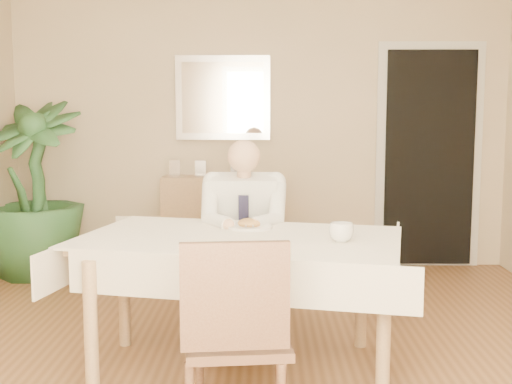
{
  "coord_description": "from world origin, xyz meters",
  "views": [
    {
      "loc": [
        0.06,
        -3.41,
        1.42
      ],
      "look_at": [
        0.0,
        0.35,
        0.95
      ],
      "focal_mm": 45.0,
      "sensor_mm": 36.0,
      "label": 1
    }
  ],
  "objects_px": {
    "chair_near": "(237,331)",
    "sideboard": "(222,223)",
    "seated_man": "(244,228)",
    "chair_far": "(245,242)",
    "coffee_mug": "(341,232)",
    "dining_table": "(240,252)",
    "potted_palm": "(33,189)"
  },
  "relations": [
    {
      "from": "chair_near",
      "to": "sideboard",
      "type": "distance_m",
      "value": 3.19
    },
    {
      "from": "chair_near",
      "to": "seated_man",
      "type": "distance_m",
      "value": 1.45
    },
    {
      "from": "seated_man",
      "to": "sideboard",
      "type": "xyz_separation_m",
      "value": [
        -0.25,
        1.73,
        -0.27
      ]
    },
    {
      "from": "chair_far",
      "to": "coffee_mug",
      "type": "height_order",
      "value": "chair_far"
    },
    {
      "from": "chair_near",
      "to": "coffee_mug",
      "type": "distance_m",
      "value": 0.92
    },
    {
      "from": "dining_table",
      "to": "sideboard",
      "type": "relative_size",
      "value": 1.82
    },
    {
      "from": "chair_near",
      "to": "sideboard",
      "type": "bearing_deg",
      "value": 88.54
    },
    {
      "from": "potted_palm",
      "to": "chair_near",
      "type": "bearing_deg",
      "value": -56.88
    },
    {
      "from": "dining_table",
      "to": "coffee_mug",
      "type": "height_order",
      "value": "coffee_mug"
    },
    {
      "from": "chair_far",
      "to": "potted_palm",
      "type": "relative_size",
      "value": 0.63
    },
    {
      "from": "sideboard",
      "to": "potted_palm",
      "type": "height_order",
      "value": "potted_palm"
    },
    {
      "from": "dining_table",
      "to": "chair_near",
      "type": "relative_size",
      "value": 2.1
    },
    {
      "from": "chair_near",
      "to": "seated_man",
      "type": "relative_size",
      "value": 0.74
    },
    {
      "from": "chair_near",
      "to": "seated_man",
      "type": "height_order",
      "value": "seated_man"
    },
    {
      "from": "chair_far",
      "to": "sideboard",
      "type": "distance_m",
      "value": 1.46
    },
    {
      "from": "dining_table",
      "to": "chair_near",
      "type": "xyz_separation_m",
      "value": [
        0.02,
        -0.85,
        -0.15
      ]
    },
    {
      "from": "coffee_mug",
      "to": "potted_palm",
      "type": "relative_size",
      "value": 0.08
    },
    {
      "from": "chair_near",
      "to": "sideboard",
      "type": "relative_size",
      "value": 0.87
    },
    {
      "from": "chair_far",
      "to": "coffee_mug",
      "type": "relative_size",
      "value": 7.62
    },
    {
      "from": "coffee_mug",
      "to": "sideboard",
      "type": "relative_size",
      "value": 0.12
    },
    {
      "from": "chair_far",
      "to": "chair_near",
      "type": "distance_m",
      "value": 1.73
    },
    {
      "from": "seated_man",
      "to": "potted_palm",
      "type": "distance_m",
      "value": 2.37
    },
    {
      "from": "coffee_mug",
      "to": "chair_near",
      "type": "bearing_deg",
      "value": -125.85
    },
    {
      "from": "seated_man",
      "to": "potted_palm",
      "type": "height_order",
      "value": "potted_palm"
    },
    {
      "from": "dining_table",
      "to": "potted_palm",
      "type": "distance_m",
      "value": 2.77
    },
    {
      "from": "chair_far",
      "to": "potted_palm",
      "type": "bearing_deg",
      "value": 147.92
    },
    {
      "from": "seated_man",
      "to": "coffee_mug",
      "type": "distance_m",
      "value": 0.91
    },
    {
      "from": "dining_table",
      "to": "seated_man",
      "type": "distance_m",
      "value": 0.59
    },
    {
      "from": "chair_near",
      "to": "potted_palm",
      "type": "height_order",
      "value": "potted_palm"
    },
    {
      "from": "dining_table",
      "to": "chair_far",
      "type": "relative_size",
      "value": 2.01
    },
    {
      "from": "dining_table",
      "to": "chair_far",
      "type": "height_order",
      "value": "chair_far"
    },
    {
      "from": "sideboard",
      "to": "coffee_mug",
      "type": "bearing_deg",
      "value": -68.91
    }
  ]
}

